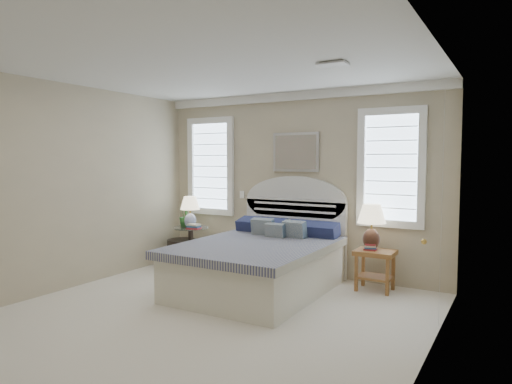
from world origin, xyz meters
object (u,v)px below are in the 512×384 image
at_px(nightstand_right, 375,261).
at_px(floor_pot, 182,253).
at_px(lamp_right, 372,222).
at_px(side_table_left, 191,242).
at_px(bed, 262,260).
at_px(lamp_left, 190,208).

xyz_separation_m(nightstand_right, floor_pot, (-3.08, -0.16, -0.17)).
relative_size(nightstand_right, lamp_right, 0.88).
bearing_deg(lamp_right, floor_pot, -175.91).
height_order(side_table_left, floor_pot, side_table_left).
bearing_deg(bed, lamp_right, 31.20).
xyz_separation_m(side_table_left, nightstand_right, (2.95, 0.10, -0.00)).
bearing_deg(lamp_left, nightstand_right, 3.07).
distance_m(bed, lamp_right, 1.53).
distance_m(nightstand_right, floor_pot, 3.09).
bearing_deg(floor_pot, side_table_left, 25.49).
relative_size(bed, lamp_left, 4.51).
distance_m(bed, nightstand_right, 1.47).
distance_m(bed, side_table_left, 1.75).
bearing_deg(lamp_right, nightstand_right, -36.60).
xyz_separation_m(bed, lamp_right, (1.23, 0.74, 0.51)).
bearing_deg(lamp_left, bed, -18.38).
relative_size(floor_pot, lamp_right, 0.78).
bearing_deg(bed, nightstand_right, 28.03).
height_order(floor_pot, lamp_right, lamp_right).
bearing_deg(nightstand_right, floor_pot, -176.98).
height_order(side_table_left, lamp_left, lamp_left).
bearing_deg(nightstand_right, bed, -151.97).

